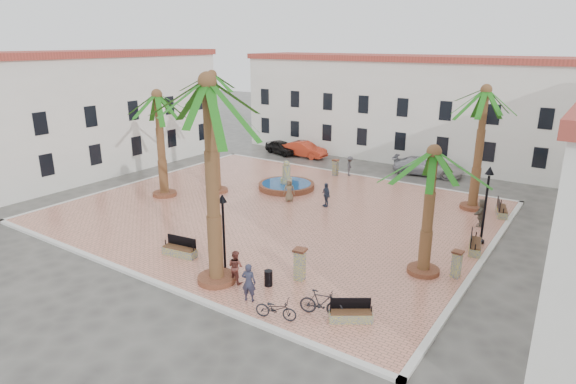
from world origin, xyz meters
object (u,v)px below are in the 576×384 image
palm_s (208,106)px  lamppost_e (487,192)px  bollard_n (335,167)px  pedestrian_fountain_b (326,195)px  bench_se (351,315)px  car_white (432,167)px  bench_s (180,251)px  cyclist_a (249,282)px  car_red (304,149)px  bicycle_b (321,303)px  car_silver (423,166)px  cyclist_b (236,267)px  lamppost_s (223,220)px  pedestrian_north (350,166)px  car_black (282,147)px  bollard_se (300,264)px  bollard_e (457,264)px  pedestrian_east (481,212)px  fountain (286,185)px  palm_sw (158,108)px  bench_e (475,246)px  palm_nw (213,88)px  litter_bin (268,278)px  bicycle_a (276,309)px  bench_ne (501,211)px  pedestrian_fountain_a (289,190)px  palm_ne (485,104)px  palm_e (433,169)px

palm_s → lamppost_e: size_ratio=2.17×
bollard_n → pedestrian_fountain_b: size_ratio=0.82×
bench_se → car_white: bearing=66.5°
lamppost_e → car_white: bearing=118.5°
bench_s → cyclist_a: bearing=-23.6°
bench_se → car_red: car_red is taller
bicycle_b → car_silver: car_silver is taller
bench_s → cyclist_b: bearing=-16.4°
lamppost_s → pedestrian_north: lamppost_s is taller
car_black → palm_s: bearing=-134.1°
bench_se → car_silver: 24.09m
car_white → bench_se: bearing=-171.6°
cyclist_a → car_silver: size_ratio=0.35×
palm_s → bollard_se: size_ratio=6.14×
bollard_n → lamppost_e: bearing=-30.0°
bollard_e → pedestrian_east: 7.51m
fountain → palm_sw: palm_sw is taller
bench_e → pedestrian_east: bearing=-2.8°
palm_nw → litter_bin: size_ratio=11.85×
bench_e → pedestrian_east: 4.01m
bollard_n → car_silver: bearing=40.6°
lamppost_s → pedestrian_north: size_ratio=2.44×
palm_s → bicycle_a: (4.08, -1.02, -7.61)m
lamppost_s → car_silver: size_ratio=0.80×
palm_nw → palm_sw: size_ratio=1.16×
palm_nw → bicycle_a: bearing=-40.2°
pedestrian_fountain_b → car_silver: pedestrian_fountain_b is taller
palm_sw → lamppost_e: size_ratio=1.73×
car_red → bollard_n: bearing=-126.3°
bench_s → litter_bin: bearing=-8.8°
bench_ne → pedestrian_fountain_a: (-12.72, -5.30, 0.51)m
pedestrian_north → car_black: 10.32m
palm_sw → lamppost_e: bearing=10.6°
bench_s → bollard_e: size_ratio=1.46×
palm_s → pedestrian_east: size_ratio=5.58×
lamppost_s → car_white: bearing=84.4°
bollard_se → litter_bin: 1.60m
pedestrian_fountain_b → car_red: pedestrian_fountain_b is taller
lamppost_s → bicycle_a: lamppost_s is taller
fountain → car_silver: (6.93, 10.13, 0.27)m
bench_s → palm_ne: bearing=47.8°
lamppost_e → pedestrian_fountain_b: 10.33m
palm_ne → litter_bin: size_ratio=10.98×
palm_e → fountain: bearing=149.8°
palm_nw → bench_ne: size_ratio=4.40×
palm_e → pedestrian_fountain_b: (-8.68, 5.76, -4.32)m
pedestrian_north → car_silver: (4.67, 4.24, -0.24)m
fountain → bench_ne: 14.88m
cyclist_b → pedestrian_east: size_ratio=0.92×
palm_nw → car_white: palm_nw is taller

